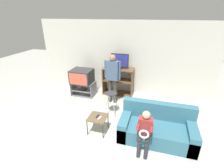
# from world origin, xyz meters

# --- Properties ---
(ground_plane) EXTENTS (18.00, 18.00, 0.00)m
(ground_plane) POSITION_xyz_m (0.00, 0.00, 0.00)
(ground_plane) COLOR beige
(wall_back) EXTENTS (6.40, 0.06, 2.60)m
(wall_back) POSITION_xyz_m (0.00, 3.30, 1.30)
(wall_back) COLOR silver
(wall_back) RESTS_ON ground_plane
(tv_stand) EXTENTS (0.83, 0.51, 0.49)m
(tv_stand) POSITION_xyz_m (-1.28, 2.54, 0.24)
(tv_stand) COLOR slate
(tv_stand) RESTS_ON ground_plane
(television_main) EXTENTS (0.73, 0.63, 0.48)m
(television_main) POSITION_xyz_m (-1.30, 2.54, 0.73)
(television_main) COLOR #2D2D33
(television_main) RESTS_ON tv_stand
(media_shelf) EXTENTS (1.10, 0.50, 1.00)m
(media_shelf) POSITION_xyz_m (-0.07, 2.98, 0.51)
(media_shelf) COLOR brown
(media_shelf) RESTS_ON ground_plane
(television_flat) EXTENTS (0.62, 0.20, 0.52)m
(television_flat) POSITION_xyz_m (-0.03, 2.99, 1.25)
(television_flat) COLOR black
(television_flat) RESTS_ON media_shelf
(folding_stool) EXTENTS (0.38, 0.45, 0.69)m
(folding_stool) POSITION_xyz_m (0.06, 1.65, 0.55)
(folding_stool) COLOR #B7B7BC
(folding_stool) RESTS_ON ground_plane
(snack_table) EXTENTS (0.46, 0.46, 0.44)m
(snack_table) POSITION_xyz_m (-0.03, 0.76, 0.38)
(snack_table) COLOR brown
(snack_table) RESTS_ON ground_plane
(remote_control_black) EXTENTS (0.06, 0.15, 0.02)m
(remote_control_black) POSITION_xyz_m (-0.05, 0.78, 0.45)
(remote_control_black) COLOR #232328
(remote_control_black) RESTS_ON snack_table
(remote_control_white) EXTENTS (0.06, 0.15, 0.02)m
(remote_control_white) POSITION_xyz_m (0.03, 0.72, 0.45)
(remote_control_white) COLOR silver
(remote_control_white) RESTS_ON snack_table
(couch) EXTENTS (1.73, 0.86, 0.81)m
(couch) POSITION_xyz_m (1.39, 0.95, 0.27)
(couch) COLOR teal
(couch) RESTS_ON ground_plane
(person_standing_adult) EXTENTS (0.53, 0.20, 1.64)m
(person_standing_adult) POSITION_xyz_m (-0.10, 2.31, 1.00)
(person_standing_adult) COLOR #3D3833
(person_standing_adult) RESTS_ON ground_plane
(person_seated_child) EXTENTS (0.33, 0.43, 0.96)m
(person_seated_child) POSITION_xyz_m (1.14, 0.45, 0.56)
(person_seated_child) COLOR #2D2D38
(person_seated_child) RESTS_ON ground_plane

